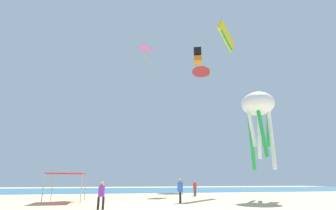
{
  "coord_description": "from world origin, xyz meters",
  "views": [
    {
      "loc": [
        -3.44,
        -17.08,
        1.65
      ],
      "look_at": [
        2.19,
        8.7,
        9.43
      ],
      "focal_mm": 27.39,
      "sensor_mm": 36.0,
      "label": 1
    }
  ],
  "objects": [
    {
      "name": "ground",
      "position": [
        0.0,
        0.0,
        -0.05
      ],
      "size": [
        110.0,
        110.0,
        0.1
      ],
      "primitive_type": "cube",
      "color": "#D1BA8C"
    },
    {
      "name": "kite_delta_red",
      "position": [
        12.96,
        27.26,
        22.57
      ],
      "size": [
        4.83,
        4.84,
        3.06
      ],
      "rotation": [
        0.0,
        0.0,
        2.65
      ],
      "color": "red"
    },
    {
      "name": "kite_diamond_pink",
      "position": [
        0.31,
        14.96,
        19.23
      ],
      "size": [
        2.58,
        2.58,
        2.7
      ],
      "rotation": [
        0.0,
        0.0,
        0.52
      ],
      "color": "pink"
    },
    {
      "name": "kite_parafoil_yellow",
      "position": [
        13.05,
        15.6,
        23.26
      ],
      "size": [
        4.45,
        3.86,
        3.38
      ],
      "rotation": [
        0.0,
        0.0,
        0.76
      ],
      "color": "yellow"
    },
    {
      "name": "ocean_strip",
      "position": [
        0.0,
        31.49,
        0.01
      ],
      "size": [
        110.0,
        25.49,
        0.03
      ],
      "primitive_type": "cube",
      "color": "teal",
      "rests_on": "ground"
    },
    {
      "name": "canopy_tent",
      "position": [
        -6.81,
        5.46,
        2.08
      ],
      "size": [
        2.73,
        3.19,
        2.19
      ],
      "color": "#B2B2B7",
      "rests_on": "ground"
    },
    {
      "name": "person_near_tent",
      "position": [
        1.85,
        2.79,
        1.05
      ],
      "size": [
        0.42,
        0.46,
        1.79
      ],
      "rotation": [
        0.0,
        0.0,
        1.26
      ],
      "color": "black",
      "rests_on": "ground"
    },
    {
      "name": "kite_octopus_white",
      "position": [
        10.2,
        4.38,
        8.41
      ],
      "size": [
        3.46,
        3.46,
        7.36
      ],
      "rotation": [
        0.0,
        0.0,
        3.26
      ],
      "color": "white"
    },
    {
      "name": "person_central",
      "position": [
        5.63,
        10.78,
        0.95
      ],
      "size": [
        0.38,
        0.38,
        1.62
      ],
      "rotation": [
        0.0,
        0.0,
        0.71
      ],
      "color": "brown",
      "rests_on": "ground"
    },
    {
      "name": "kite_box_black",
      "position": [
        9.19,
        18.33,
        20.85
      ],
      "size": [
        1.61,
        1.76,
        2.82
      ],
      "rotation": [
        0.0,
        0.0,
        2.8
      ],
      "color": "black"
    },
    {
      "name": "person_leftmost",
      "position": [
        -3.88,
        -0.48,
        0.93
      ],
      "size": [
        0.42,
        0.37,
        1.58
      ],
      "rotation": [
        0.0,
        0.0,
        3.05
      ],
      "color": "black",
      "rests_on": "ground"
    }
  ]
}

